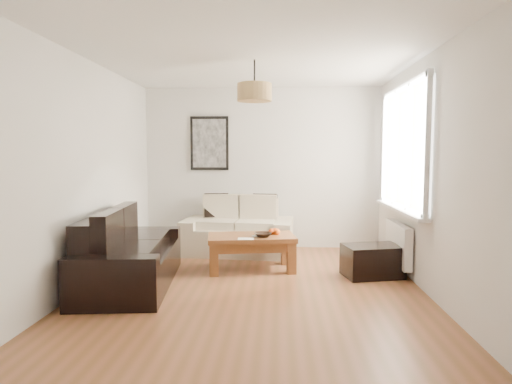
# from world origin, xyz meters

# --- Properties ---
(floor) EXTENTS (4.50, 4.50, 0.00)m
(floor) POSITION_xyz_m (0.00, 0.00, 0.00)
(floor) COLOR brown
(floor) RESTS_ON ground
(ceiling) EXTENTS (3.80, 4.50, 0.00)m
(ceiling) POSITION_xyz_m (0.00, 0.00, 2.60)
(ceiling) COLOR white
(ceiling) RESTS_ON floor
(wall_back) EXTENTS (3.80, 0.04, 2.60)m
(wall_back) POSITION_xyz_m (0.00, 2.25, 1.30)
(wall_back) COLOR silver
(wall_back) RESTS_ON floor
(wall_front) EXTENTS (3.80, 0.04, 2.60)m
(wall_front) POSITION_xyz_m (0.00, -2.25, 1.30)
(wall_front) COLOR silver
(wall_front) RESTS_ON floor
(wall_left) EXTENTS (0.04, 4.50, 2.60)m
(wall_left) POSITION_xyz_m (-1.90, 0.00, 1.30)
(wall_left) COLOR silver
(wall_left) RESTS_ON floor
(wall_right) EXTENTS (0.04, 4.50, 2.60)m
(wall_right) POSITION_xyz_m (1.90, 0.00, 1.30)
(wall_right) COLOR silver
(wall_right) RESTS_ON floor
(window_bay) EXTENTS (0.14, 1.90, 1.60)m
(window_bay) POSITION_xyz_m (1.86, 0.80, 1.60)
(window_bay) COLOR white
(window_bay) RESTS_ON wall_right
(radiator) EXTENTS (0.10, 0.90, 0.52)m
(radiator) POSITION_xyz_m (1.82, 0.80, 0.38)
(radiator) COLOR white
(radiator) RESTS_ON wall_right
(poster) EXTENTS (0.62, 0.04, 0.87)m
(poster) POSITION_xyz_m (-0.85, 2.22, 1.70)
(poster) COLOR black
(poster) RESTS_ON wall_back
(pendant_shade) EXTENTS (0.40, 0.40, 0.20)m
(pendant_shade) POSITION_xyz_m (0.00, 0.30, 2.23)
(pendant_shade) COLOR tan
(pendant_shade) RESTS_ON ceiling
(loveseat_cream) EXTENTS (1.72, 1.02, 0.82)m
(loveseat_cream) POSITION_xyz_m (-0.34, 1.78, 0.41)
(loveseat_cream) COLOR #C0BA9A
(loveseat_cream) RESTS_ON floor
(sofa_leather) EXTENTS (1.12, 1.96, 0.81)m
(sofa_leather) POSITION_xyz_m (-1.43, 0.10, 0.41)
(sofa_leather) COLOR black
(sofa_leather) RESTS_ON floor
(coffee_table) EXTENTS (1.21, 0.78, 0.46)m
(coffee_table) POSITION_xyz_m (-0.07, 0.82, 0.23)
(coffee_table) COLOR brown
(coffee_table) RESTS_ON floor
(ottoman) EXTENTS (0.77, 0.59, 0.40)m
(ottoman) POSITION_xyz_m (1.45, 0.59, 0.20)
(ottoman) COLOR black
(ottoman) RESTS_ON floor
(cushion_left) EXTENTS (0.39, 0.16, 0.38)m
(cushion_left) POSITION_xyz_m (-0.71, 1.98, 0.71)
(cushion_left) COLOR black
(cushion_left) RESTS_ON loveseat_cream
(cushion_right) EXTENTS (0.39, 0.16, 0.38)m
(cushion_right) POSITION_xyz_m (0.06, 1.98, 0.71)
(cushion_right) COLOR black
(cushion_right) RESTS_ON loveseat_cream
(fruit_bowl) EXTENTS (0.25, 0.25, 0.06)m
(fruit_bowl) POSITION_xyz_m (0.08, 0.71, 0.49)
(fruit_bowl) COLOR black
(fruit_bowl) RESTS_ON coffee_table
(orange_a) EXTENTS (0.11, 0.11, 0.09)m
(orange_a) POSITION_xyz_m (0.24, 0.89, 0.50)
(orange_a) COLOR #E44E13
(orange_a) RESTS_ON fruit_bowl
(orange_b) EXTENTS (0.09, 0.09, 0.09)m
(orange_b) POSITION_xyz_m (0.26, 0.86, 0.50)
(orange_b) COLOR #F35B14
(orange_b) RESTS_ON fruit_bowl
(orange_c) EXTENTS (0.10, 0.10, 0.08)m
(orange_c) POSITION_xyz_m (0.19, 0.88, 0.50)
(orange_c) COLOR #D94912
(orange_c) RESTS_ON fruit_bowl
(papers) EXTENTS (0.21, 0.15, 0.01)m
(papers) POSITION_xyz_m (-0.13, 0.56, 0.46)
(papers) COLOR white
(papers) RESTS_ON coffee_table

